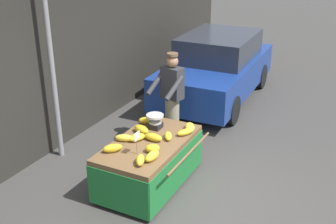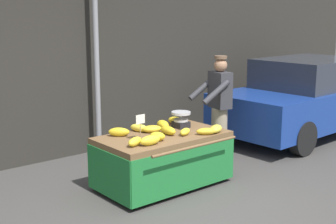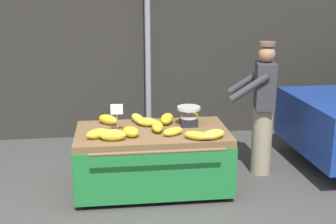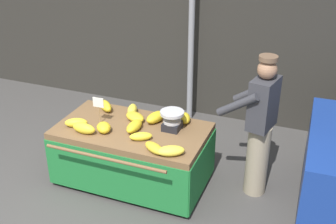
{
  "view_description": "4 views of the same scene",
  "coord_description": "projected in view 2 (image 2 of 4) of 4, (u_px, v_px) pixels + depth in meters",
  "views": [
    {
      "loc": [
        -4.66,
        -1.89,
        3.65
      ],
      "look_at": [
        0.73,
        0.85,
        1.05
      ],
      "focal_mm": 45.05,
      "sensor_mm": 36.0,
      "label": 1
    },
    {
      "loc": [
        -3.67,
        -3.89,
        2.35
      ],
      "look_at": [
        0.41,
        1.01,
        1.02
      ],
      "focal_mm": 49.98,
      "sensor_mm": 36.0,
      "label": 2
    },
    {
      "loc": [
        -0.19,
        -4.09,
        2.36
      ],
      "look_at": [
        0.42,
        0.83,
        0.98
      ],
      "focal_mm": 48.23,
      "sensor_mm": 36.0,
      "label": 3
    },
    {
      "loc": [
        2.26,
        -3.05,
        3.19
      ],
      "look_at": [
        0.72,
        0.87,
        1.06
      ],
      "focal_mm": 45.84,
      "sensor_mm": 36.0,
      "label": 4
    }
  ],
  "objects": [
    {
      "name": "banana_bunch_5",
      "position": [
        139.0,
        128.0,
        6.54
      ],
      "size": [
        0.2,
        0.31,
        0.11
      ],
      "primitive_type": "ellipsoid",
      "rotation": [
        0.0,
        0.0,
        0.33
      ],
      "color": "yellow",
      "rests_on": "banana_cart"
    },
    {
      "name": "banana_bunch_2",
      "position": [
        152.0,
        129.0,
        6.49
      ],
      "size": [
        0.33,
        0.28,
        0.1
      ],
      "primitive_type": "ellipsoid",
      "rotation": [
        0.0,
        0.0,
        1.09
      ],
      "color": "gold",
      "rests_on": "banana_cart"
    },
    {
      "name": "banana_bunch_7",
      "position": [
        157.0,
        136.0,
        6.07
      ],
      "size": [
        0.25,
        0.26,
        0.12
      ],
      "primitive_type": "ellipsoid",
      "rotation": [
        0.0,
        0.0,
        0.66
      ],
      "color": "gold",
      "rests_on": "banana_cart"
    },
    {
      "name": "parked_car",
      "position": [
        305.0,
        98.0,
        9.18
      ],
      "size": [
        3.95,
        1.83,
        1.51
      ],
      "color": "navy",
      "rests_on": "ground"
    },
    {
      "name": "price_sign",
      "position": [
        140.0,
        122.0,
        6.06
      ],
      "size": [
        0.14,
        0.01,
        0.34
      ],
      "color": "#997A51",
      "rests_on": "banana_cart"
    },
    {
      "name": "banana_bunch_0",
      "position": [
        168.0,
        130.0,
        6.38
      ],
      "size": [
        0.15,
        0.3,
        0.12
      ],
      "primitive_type": "ellipsoid",
      "rotation": [
        0.0,
        0.0,
        3.09
      ],
      "color": "gold",
      "rests_on": "banana_cart"
    },
    {
      "name": "banana_bunch_9",
      "position": [
        207.0,
        131.0,
        6.38
      ],
      "size": [
        0.31,
        0.25,
        0.09
      ],
      "primitive_type": "ellipsoid",
      "rotation": [
        0.0,
        0.0,
        1.04
      ],
      "color": "gold",
      "rests_on": "banana_cart"
    },
    {
      "name": "banana_bunch_6",
      "position": [
        175.0,
        120.0,
        7.0
      ],
      "size": [
        0.2,
        0.25,
        0.11
      ],
      "primitive_type": "ellipsoid",
      "rotation": [
        0.0,
        0.0,
        0.42
      ],
      "color": "gold",
      "rests_on": "banana_cart"
    },
    {
      "name": "weighing_scale",
      "position": [
        181.0,
        120.0,
        6.76
      ],
      "size": [
        0.28,
        0.28,
        0.23
      ],
      "color": "black",
      "rests_on": "banana_cart"
    },
    {
      "name": "banana_bunch_11",
      "position": [
        185.0,
        132.0,
        6.36
      ],
      "size": [
        0.28,
        0.22,
        0.09
      ],
      "primitive_type": "ellipsoid",
      "rotation": [
        0.0,
        0.0,
        2.07
      ],
      "color": "yellow",
      "rests_on": "banana_cart"
    },
    {
      "name": "banana_bunch_4",
      "position": [
        216.0,
        129.0,
        6.5
      ],
      "size": [
        0.33,
        0.27,
        0.1
      ],
      "primitive_type": "ellipsoid",
      "rotation": [
        0.0,
        0.0,
        2.07
      ],
      "color": "yellow",
      "rests_on": "banana_cart"
    },
    {
      "name": "ground_plane",
      "position": [
        195.0,
        211.0,
        5.71
      ],
      "size": [
        60.0,
        60.0,
        0.0
      ],
      "primitive_type": "plane",
      "color": "#423F3D"
    },
    {
      "name": "banana_bunch_8",
      "position": [
        135.0,
        142.0,
        5.83
      ],
      "size": [
        0.29,
        0.22,
        0.11
      ],
      "primitive_type": "ellipsoid",
      "rotation": [
        0.0,
        0.0,
        2.0
      ],
      "color": "yellow",
      "rests_on": "banana_cart"
    },
    {
      "name": "back_wall",
      "position": [
        67.0,
        52.0,
        7.7
      ],
      "size": [
        16.0,
        0.24,
        3.49
      ],
      "primitive_type": "cube",
      "color": "#2D2B26",
      "rests_on": "ground"
    },
    {
      "name": "banana_cart",
      "position": [
        163.0,
        149.0,
        6.43
      ],
      "size": [
        1.8,
        1.19,
        0.74
      ],
      "color": "brown",
      "rests_on": "ground"
    },
    {
      "name": "banana_bunch_1",
      "position": [
        163.0,
        125.0,
        6.7
      ],
      "size": [
        0.23,
        0.32,
        0.12
      ],
      "primitive_type": "ellipsoid",
      "rotation": [
        0.0,
        0.0,
        2.81
      ],
      "color": "gold",
      "rests_on": "banana_cart"
    },
    {
      "name": "banana_bunch_3",
      "position": [
        119.0,
        132.0,
        6.29
      ],
      "size": [
        0.29,
        0.28,
        0.12
      ],
      "primitive_type": "ellipsoid",
      "rotation": [
        0.0,
        0.0,
        0.82
      ],
      "color": "gold",
      "rests_on": "banana_cart"
    },
    {
      "name": "street_pole",
      "position": [
        96.0,
        58.0,
        7.66
      ],
      "size": [
        0.09,
        0.09,
        3.29
      ],
      "primitive_type": "cylinder",
      "color": "gray",
      "rests_on": "ground"
    },
    {
      "name": "banana_bunch_10",
      "position": [
        150.0,
        140.0,
        5.86
      ],
      "size": [
        0.3,
        0.14,
        0.13
      ],
      "primitive_type": "ellipsoid",
      "rotation": [
        0.0,
        0.0,
        1.52
      ],
      "color": "yellow",
      "rests_on": "banana_cart"
    },
    {
      "name": "vendor_person",
      "position": [
        219.0,
        108.0,
        7.52
      ],
      "size": [
        0.65,
        0.6,
        1.71
      ],
      "color": "gray",
      "rests_on": "ground"
    }
  ]
}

